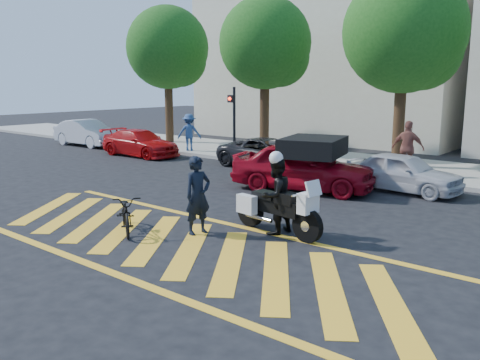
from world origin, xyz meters
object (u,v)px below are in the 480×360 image
Objects in this scene: parked_far_left at (87,133)px; parked_mid_right at (403,172)px; parked_left at (140,143)px; officer_moto at (276,196)px; red_convertible at (303,167)px; officer_bike at (198,195)px; police_motorcycle at (276,208)px; parked_mid_left at (268,153)px; bicycle at (126,213)px.

parked_far_left is 17.78m from parked_mid_right.
parked_left is 1.15× the size of parked_mid_right.
officer_moto is 6.24m from parked_mid_right.
parked_mid_right is at bearing -90.36° from parked_left.
officer_bike is at bearing 172.13° from red_convertible.
officer_bike is 1.80m from police_motorcycle.
parked_mid_right is (0.51, 6.22, -0.26)m from officer_moto.
police_motorcycle is 0.59× the size of parked_far_left.
police_motorcycle is 4.84m from red_convertible.
officer_moto is 0.41× the size of parked_far_left.
officer_bike is 0.40× the size of red_convertible.
officer_bike is at bearing -118.13° from parked_far_left.
officer_moto is 4.84m from red_convertible.
parked_mid_right is (2.55, 1.83, -0.15)m from red_convertible.
red_convertible is at bearing 19.12° from officer_bike.
officer_moto reaches higher than police_motorcycle.
parked_mid_left is (-4.11, 8.34, -0.30)m from officer_bike.
parked_mid_left reaches higher than police_motorcycle.
parked_left is at bearing 160.65° from police_motorcycle.
officer_moto is at bearing -117.74° from parked_left.
parked_mid_right is at bearing 92.83° from police_motorcycle.
officer_moto is 18.53m from parked_far_left.
parked_mid_right is (0.49, 6.21, 0.02)m from police_motorcycle.
parked_far_left is (-17.28, 6.75, 0.10)m from police_motorcycle.
parked_far_left is 1.16× the size of parked_mid_right.
bicycle is 12.41m from parked_left.
officer_bike is at bearing 170.23° from parked_mid_right.
police_motorcycle is at bearing -113.09° from parked_far_left.
officer_bike is 9.30m from parked_mid_left.
bicycle is at bearing 163.10° from parked_mid_right.
bicycle is at bearing -45.17° from officer_moto.
officer_moto is 0.48× the size of parked_mid_right.
parked_left is (-9.33, 8.17, 0.16)m from bicycle.
parked_mid_left is 6.05m from parked_mid_right.
bicycle is 17.01m from parked_far_left.
parked_left is at bearing -109.40° from officer_moto.
parked_mid_right is at bearing 13.59° from bicycle.
bicycle is (-1.38, -0.95, -0.44)m from officer_bike.
police_motorcycle is at bearing -142.94° from parked_mid_left.
parked_mid_left is (-3.42, 2.82, -0.18)m from red_convertible.
officer_bike is 1.76m from officer_moto.
parked_mid_left reaches higher than bicycle.
red_convertible is (-2.06, 4.38, 0.17)m from police_motorcycle.
parked_mid_left is at bearing -135.46° from officer_moto.
parked_left is (-12.06, 6.08, -0.27)m from officer_moto.
red_convertible is at bearing -100.60° from parked_far_left.
parked_far_left is 11.81m from parked_mid_left.
parked_left is (-12.08, 6.08, 0.01)m from police_motorcycle.
red_convertible is at bearing -129.70° from parked_mid_left.
parked_left is at bearing -99.08° from parked_far_left.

